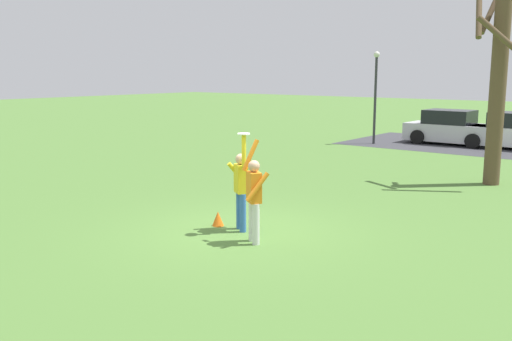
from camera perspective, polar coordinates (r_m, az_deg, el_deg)
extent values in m
plane|color=#4C7533|center=(12.02, -1.70, -6.17)|extent=(120.00, 120.00, 0.00)
cylinder|color=#3366B7|center=(12.13, -1.68, -4.02)|extent=(0.14, 0.14, 0.82)
cylinder|color=#3366B7|center=(11.89, -1.34, -4.31)|extent=(0.14, 0.14, 0.82)
cube|color=gold|center=(11.85, -1.53, -0.83)|extent=(0.42, 0.39, 0.60)
sphere|color=tan|center=(11.78, -1.54, 1.15)|extent=(0.23, 0.23, 0.23)
cylinder|color=gold|center=(12.06, -1.82, -0.42)|extent=(0.32, 0.43, 0.59)
cylinder|color=gold|center=(11.54, -1.24, 2.04)|extent=(0.09, 0.09, 0.66)
cylinder|color=silver|center=(11.03, 0.00, -5.44)|extent=(0.14, 0.14, 0.82)
cylinder|color=silver|center=(11.26, -0.40, -5.11)|extent=(0.14, 0.14, 0.82)
cube|color=orange|center=(10.98, -0.21, -1.70)|extent=(0.42, 0.39, 0.60)
sphere|color=tan|center=(10.90, -0.21, 0.44)|extent=(0.23, 0.23, 0.23)
cylinder|color=orange|center=(10.76, 0.15, -1.68)|extent=(0.32, 0.43, 0.59)
cylinder|color=orange|center=(11.09, -0.55, 1.56)|extent=(0.25, 0.32, 0.65)
cylinder|color=white|center=(11.50, -1.24, 3.73)|extent=(0.25, 0.25, 0.02)
cube|color=#BCBCC1|center=(27.88, 19.16, 3.65)|extent=(4.12, 1.86, 0.80)
cube|color=black|center=(27.87, 18.95, 5.15)|extent=(2.12, 1.67, 0.64)
cylinder|color=black|center=(28.37, 22.18, 3.12)|extent=(0.66, 0.23, 0.66)
cylinder|color=black|center=(26.64, 21.03, 2.80)|extent=(0.66, 0.23, 0.66)
cylinder|color=black|center=(29.20, 17.40, 3.57)|extent=(0.66, 0.23, 0.66)
cylinder|color=black|center=(27.52, 15.99, 3.28)|extent=(0.66, 0.23, 0.66)
cylinder|color=black|center=(28.43, 22.97, 3.08)|extent=(0.66, 0.23, 0.66)
cylinder|color=black|center=(26.70, 21.87, 2.76)|extent=(0.66, 0.23, 0.66)
cylinder|color=brown|center=(18.10, 23.19, 7.23)|extent=(0.47, 0.47, 5.46)
cylinder|color=brown|center=(17.37, 23.90, 11.88)|extent=(1.54, 0.80, 1.44)
cylinder|color=brown|center=(18.14, 21.61, 15.13)|extent=(0.66, 1.41, 1.92)
cylinder|color=brown|center=(18.34, 22.51, 14.31)|extent=(0.33, 0.95, 1.16)
cylinder|color=#2D2D33|center=(26.96, 11.94, 6.88)|extent=(0.12, 0.12, 4.00)
sphere|color=silver|center=(26.94, 12.10, 11.39)|extent=(0.28, 0.28, 0.28)
cone|color=orange|center=(12.44, -3.86, -4.87)|extent=(0.26, 0.26, 0.32)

